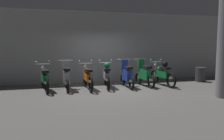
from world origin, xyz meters
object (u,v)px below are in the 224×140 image
object	(u,v)px
motorbike_slot_2	(88,77)
motorbike_slot_3	(107,75)
motorbike_slot_4	(127,75)
motorbike_slot_6	(162,74)
motorbike_slot_5	(144,74)
trash_bin	(201,75)
motorbike_slot_0	(45,78)
support_pillar	(224,48)
motorbike_slot_1	(67,77)

from	to	relation	value
motorbike_slot_2	motorbike_slot_3	world-z (taller)	same
motorbike_slot_2	motorbike_slot_4	size ratio (longest dim) A/B	1.16
motorbike_slot_3	motorbike_slot_4	size ratio (longest dim) A/B	1.15
motorbike_slot_2	motorbike_slot_6	xyz separation A→B (m)	(3.33, -0.01, 0.04)
motorbike_slot_5	motorbike_slot_6	distance (m)	0.84
motorbike_slot_6	trash_bin	world-z (taller)	motorbike_slot_6
motorbike_slot_0	motorbike_slot_6	size ratio (longest dim) A/B	1.00
motorbike_slot_0	support_pillar	bearing A→B (deg)	-25.67
motorbike_slot_1	motorbike_slot_4	world-z (taller)	same
motorbike_slot_6	trash_bin	size ratio (longest dim) A/B	2.77
motorbike_slot_3	motorbike_slot_5	xyz separation A→B (m)	(1.66, -0.10, -0.00)
motorbike_slot_2	motorbike_slot_4	world-z (taller)	motorbike_slot_4
support_pillar	trash_bin	xyz separation A→B (m)	(1.50, 3.15, -1.34)
motorbike_slot_1	motorbike_slot_2	bearing A→B (deg)	-6.23
motorbike_slot_4	motorbike_slot_6	size ratio (longest dim) A/B	0.86
support_pillar	motorbike_slot_6	bearing A→B (deg)	107.71
motorbike_slot_2	motorbike_slot_6	distance (m)	3.33
motorbike_slot_3	motorbike_slot_5	world-z (taller)	motorbike_slot_5
motorbike_slot_3	motorbike_slot_6	size ratio (longest dim) A/B	0.99
motorbike_slot_1	support_pillar	xyz separation A→B (m)	(5.01, -2.75, 1.16)
trash_bin	motorbike_slot_5	bearing A→B (deg)	-172.62
motorbike_slot_0	motorbike_slot_2	distance (m)	1.67
motorbike_slot_5	motorbike_slot_4	bearing A→B (deg)	-175.71
motorbike_slot_3	motorbike_slot_6	xyz separation A→B (m)	(2.49, -0.18, 0.00)
trash_bin	motorbike_slot_0	bearing A→B (deg)	-177.36
motorbike_slot_0	motorbike_slot_2	world-z (taller)	same
motorbike_slot_3	trash_bin	world-z (taller)	motorbike_slot_3
motorbike_slot_2	trash_bin	bearing A→B (deg)	4.89
motorbike_slot_0	motorbike_slot_5	distance (m)	4.16
motorbike_slot_1	support_pillar	distance (m)	5.83
motorbike_slot_2	motorbike_slot_5	size ratio (longest dim) A/B	1.16
motorbike_slot_3	support_pillar	world-z (taller)	support_pillar
motorbike_slot_3	motorbike_slot_4	bearing A→B (deg)	-10.91
motorbike_slot_0	motorbike_slot_6	xyz separation A→B (m)	(4.99, -0.15, 0.04)
motorbike_slot_0	support_pillar	world-z (taller)	support_pillar
motorbike_slot_0	motorbike_slot_1	world-z (taller)	motorbike_slot_1
motorbike_slot_6	motorbike_slot_0	bearing A→B (deg)	178.24
motorbike_slot_2	motorbike_slot_5	xyz separation A→B (m)	(2.49, 0.07, 0.03)
motorbike_slot_0	motorbike_slot_6	world-z (taller)	same
motorbike_slot_4	support_pillar	bearing A→B (deg)	-46.80
motorbike_slot_3	motorbike_slot_6	distance (m)	2.50
motorbike_slot_2	motorbike_slot_6	size ratio (longest dim) A/B	1.00
motorbike_slot_6	motorbike_slot_1	bearing A→B (deg)	178.65
motorbike_slot_1	motorbike_slot_6	bearing A→B (deg)	-1.35
motorbike_slot_0	motorbike_slot_1	xyz separation A→B (m)	(0.84, -0.06, 0.03)
motorbike_slot_0	trash_bin	bearing A→B (deg)	2.64
motorbike_slot_0	trash_bin	xyz separation A→B (m)	(7.35, 0.34, -0.14)
motorbike_slot_6	trash_bin	distance (m)	2.41
motorbike_slot_0	motorbike_slot_4	size ratio (longest dim) A/B	1.16
motorbike_slot_0	motorbike_slot_3	xyz separation A→B (m)	(2.50, 0.02, 0.04)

